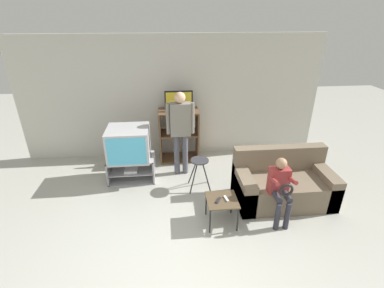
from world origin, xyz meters
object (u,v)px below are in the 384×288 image
tv_stand (132,168)px  remote_control_black (218,200)px  snack_table (222,202)px  person_standing_adult (180,126)px  remote_control_white (226,199)px  person_seated_child (280,186)px  television_main (129,144)px  media_shelf (179,135)px  folding_stool (200,165)px  television_flat (179,102)px  couch (282,184)px

tv_stand → remote_control_black: 2.03m
snack_table → person_standing_adult: 1.74m
remote_control_white → person_seated_child: 0.83m
person_standing_adult → person_seated_child: bearing=-47.7°
television_main → tv_stand: bearing=65.3°
tv_stand → television_main: bearing=-114.7°
media_shelf → folding_stool: 1.23m
tv_stand → remote_control_black: (1.43, -1.44, 0.22)m
tv_stand → person_standing_adult: size_ratio=0.52×
media_shelf → television_flat: 0.75m
tv_stand → person_standing_adult: bearing=7.7°
remote_control_white → couch: (1.09, 0.50, -0.14)m
television_flat → remote_control_white: (0.58, -2.13, -0.87)m
person_standing_adult → remote_control_black: bearing=-73.6°
snack_table → remote_control_white: remote_control_white is taller
tv_stand → person_seated_child: size_ratio=0.84×
television_flat → television_main: bearing=-143.0°
folding_stool → television_main: bearing=161.4°
tv_stand → folding_stool: size_ratio=1.47×
television_main → folding_stool: size_ratio=1.27×
remote_control_black → television_main: bearing=166.8°
tv_stand → person_seated_child: (2.36, -1.40, 0.39)m
television_flat → person_seated_child: television_flat is taller
television_main → person_standing_adult: size_ratio=0.45×
television_main → person_standing_adult: bearing=8.3°
remote_control_white → television_main: bearing=127.5°
tv_stand → remote_control_black: tv_stand is taller
person_standing_adult → folding_stool: bearing=-62.0°
couch → remote_control_black: bearing=-156.5°
television_flat → remote_control_white: 2.38m
television_flat → person_standing_adult: (-0.00, -0.59, -0.30)m
tv_stand → folding_stool: 1.36m
television_main → television_flat: 1.34m
remote_control_white → media_shelf: bearing=94.8°
remote_control_white → person_standing_adult: (-0.59, 1.54, 0.57)m
television_flat → remote_control_white: size_ratio=3.95×
television_main → person_seated_child: size_ratio=0.73×
remote_control_black → remote_control_white: same height
snack_table → remote_control_black: (-0.06, -0.03, 0.06)m
tv_stand → television_flat: bearing=36.8°
folding_stool → person_seated_child: (1.10, -0.97, 0.15)m
media_shelf → person_seated_child: size_ratio=1.08×
television_flat → media_shelf: bearing=113.4°
tv_stand → television_flat: television_flat is taller
remote_control_black → person_seated_child: 0.95m
folding_stool → couch: couch is taller
television_main → couch: television_main is taller
person_standing_adult → tv_stand: bearing=-172.3°
folding_stool → remote_control_black: folding_stool is taller
television_main → person_seated_child: (2.37, -1.39, -0.14)m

